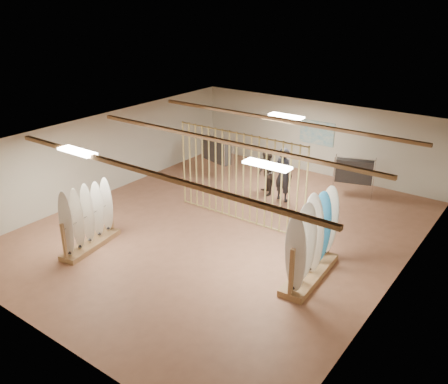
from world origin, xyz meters
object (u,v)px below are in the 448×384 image
Objects in this scene: shopper_b at (266,170)px; rack_left at (89,226)px; shopper_a at (284,171)px; clothing_rack_a at (217,150)px; rack_right at (311,250)px; clothing_rack_b at (354,171)px.

rack_left is at bearing -64.54° from shopper_b.
shopper_b is (-0.71, 0.08, -0.16)m from shopper_a.
shopper_b is at bearing 3.24° from clothing_rack_a.
clothing_rack_a is 0.72× the size of shopper_a.
shopper_a is (2.68, 5.95, 0.41)m from rack_left.
shopper_b is (-3.62, 3.83, 0.13)m from rack_right.
shopper_a is at bearing -153.45° from clothing_rack_b.
shopper_b is at bearing 61.89° from rack_left.
shopper_b is (-2.49, -1.63, -0.03)m from clothing_rack_b.
rack_right is 7.53m from clothing_rack_a.
shopper_a is (3.23, -0.61, 0.07)m from clothing_rack_a.
clothing_rack_b is 2.47m from shopper_a.
clothing_rack_b is (-1.13, 5.45, 0.16)m from rack_right.
rack_left is at bearing -137.50° from clothing_rack_b.
shopper_a is (-1.78, -1.71, 0.14)m from clothing_rack_b.
rack_left is 1.15× the size of shopper_b.
shopper_b is (2.52, -0.53, -0.09)m from clothing_rack_a.
rack_right reaches higher than clothing_rack_b.
rack_right is at bearing -20.28° from clothing_rack_a.
rack_left is 8.86m from clothing_rack_b.
shopper_b is at bearing 5.39° from shopper_a.
clothing_rack_b is at bearing 27.42° from clothing_rack_a.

